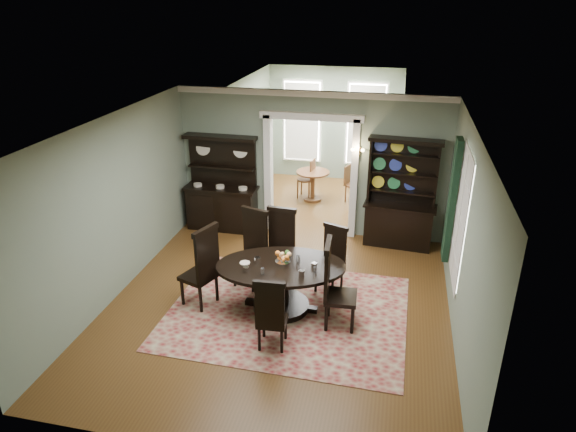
{
  "coord_description": "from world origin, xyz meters",
  "views": [
    {
      "loc": [
        1.69,
        -6.91,
        4.76
      ],
      "look_at": [
        0.04,
        0.6,
        1.38
      ],
      "focal_mm": 32.0,
      "sensor_mm": 36.0,
      "label": 1
    }
  ],
  "objects_px": {
    "sideboard": "(222,197)",
    "parlor_table": "(313,182)",
    "dining_table": "(281,279)",
    "welsh_dresser": "(400,208)"
  },
  "relations": [
    {
      "from": "welsh_dresser",
      "to": "parlor_table",
      "type": "height_order",
      "value": "welsh_dresser"
    },
    {
      "from": "sideboard",
      "to": "welsh_dresser",
      "type": "height_order",
      "value": "welsh_dresser"
    },
    {
      "from": "dining_table",
      "to": "sideboard",
      "type": "height_order",
      "value": "sideboard"
    },
    {
      "from": "sideboard",
      "to": "parlor_table",
      "type": "distance_m",
      "value": 2.58
    },
    {
      "from": "dining_table",
      "to": "sideboard",
      "type": "xyz_separation_m",
      "value": [
        -1.95,
        2.8,
        0.15
      ]
    },
    {
      "from": "sideboard",
      "to": "welsh_dresser",
      "type": "xyz_separation_m",
      "value": [
        3.73,
        -0.0,
        0.09
      ]
    },
    {
      "from": "sideboard",
      "to": "parlor_table",
      "type": "relative_size",
      "value": 2.54
    },
    {
      "from": "welsh_dresser",
      "to": "parlor_table",
      "type": "xyz_separation_m",
      "value": [
        -2.1,
        1.99,
        -0.31
      ]
    },
    {
      "from": "welsh_dresser",
      "to": "parlor_table",
      "type": "relative_size",
      "value": 2.74
    },
    {
      "from": "dining_table",
      "to": "parlor_table",
      "type": "height_order",
      "value": "dining_table"
    }
  ]
}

